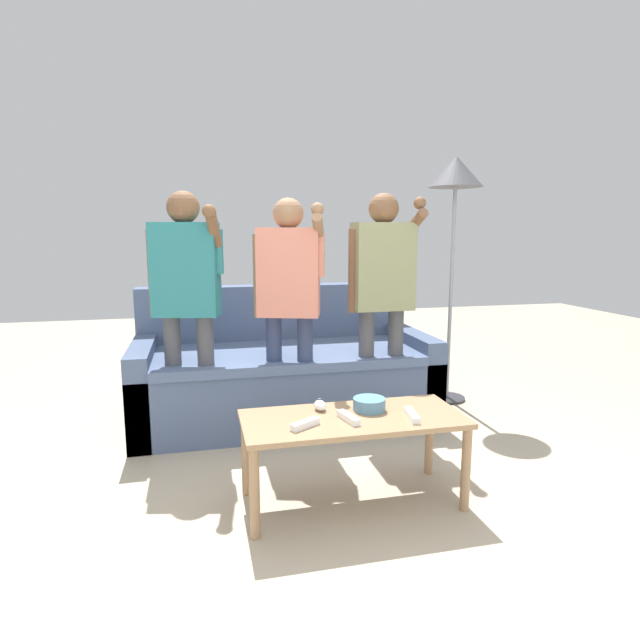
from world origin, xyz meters
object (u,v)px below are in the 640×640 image
player_center (289,290)px  coffee_table (353,428)px  game_remote_nunchuk (320,405)px  player_right (382,284)px  snack_bowl (369,404)px  game_remote_wand_spare (305,424)px  floor_lamp (455,186)px  game_remote_wand_far (412,415)px  player_left (187,288)px  couch (283,373)px  game_remote_wand_near (348,418)px

player_center → coffee_table: bearing=-80.6°
game_remote_nunchuk → player_right: bearing=52.1°
snack_bowl → game_remote_wand_spare: 0.38m
coffee_table → floor_lamp: (1.17, 1.33, 1.25)m
game_remote_nunchuk → game_remote_wand_far: bearing=-28.3°
game_remote_nunchuk → player_left: 1.13m
coffee_table → player_left: player_left is taller
player_right → snack_bowl: bearing=-113.6°
coffee_table → snack_bowl: (0.10, 0.07, 0.09)m
game_remote_wand_far → game_remote_wand_spare: 0.51m
game_remote_nunchuk → floor_lamp: bearing=42.7°
coffee_table → floor_lamp: bearing=48.5°
player_center → game_remote_wand_spare: player_center is taller
floor_lamp → game_remote_wand_spare: floor_lamp is taller
couch → player_right: player_right is taller
player_center → game_remote_wand_spare: size_ratio=10.09×
player_right → coffee_table: bearing=-117.5°
game_remote_wand_spare → floor_lamp: bearing=44.8°
snack_bowl → game_remote_nunchuk: bearing=166.4°
player_left → player_right: bearing=-2.3°
couch → floor_lamp: (1.29, 0.04, 1.31)m
floor_lamp → player_right: (-0.72, -0.45, -0.66)m
coffee_table → floor_lamp: size_ratio=0.57×
floor_lamp → player_left: bearing=-168.2°
player_right → game_remote_wand_spare: player_right is taller
snack_bowl → coffee_table: bearing=-146.7°
snack_bowl → player_center: (-0.25, 0.81, 0.48)m
couch → snack_bowl: (0.22, -1.22, 0.15)m
player_left → game_remote_wand_near: size_ratio=9.16×
couch → player_left: 0.98m
couch → game_remote_wand_spare: size_ratio=13.59×
snack_bowl → game_remote_wand_far: size_ratio=0.93×
coffee_table → player_right: size_ratio=0.68×
player_right → couch: bearing=144.4°
coffee_table → game_remote_wand_near: size_ratio=6.28×
couch → snack_bowl: size_ratio=12.77×
coffee_table → player_left: (-0.75, 0.92, 0.58)m
couch → player_left: (-0.63, -0.36, 0.65)m
snack_bowl → player_right: size_ratio=0.10×
snack_bowl → game_remote_wand_spare: size_ratio=1.06×
player_right → game_remote_wand_near: size_ratio=9.19×
floor_lamp → player_left: floor_lamp is taller
floor_lamp → coffee_table: bearing=-131.5°
game_remote_wand_spare → game_remote_nunchuk: bearing=60.4°
coffee_table → game_remote_nunchuk: 0.20m
game_remote_wand_near → game_remote_wand_far: (0.30, -0.04, -0.00)m
coffee_table → player_left: size_ratio=0.68×
snack_bowl → game_remote_wand_near: 0.18m
player_center → game_remote_wand_far: (0.40, -0.96, -0.49)m
floor_lamp → player_right: 1.07m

